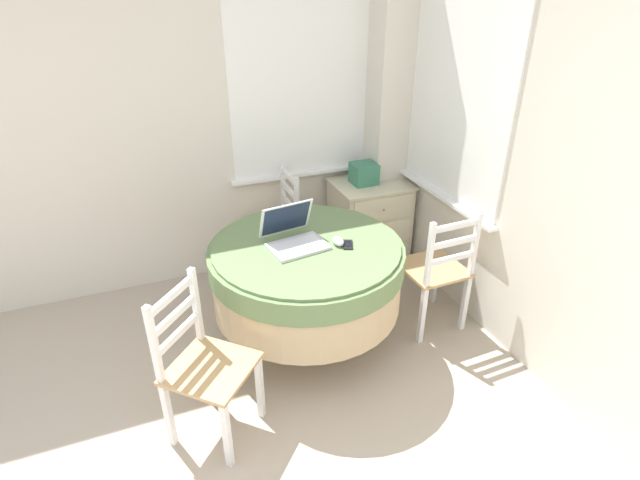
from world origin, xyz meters
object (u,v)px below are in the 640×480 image
(round_dining_table, at_px, (307,271))
(laptop, at_px, (294,236))
(corner_cabinet, at_px, (369,222))
(dining_chair_near_right_window, at_px, (436,271))
(dining_chair_near_back_window, at_px, (275,227))
(computer_mouse, at_px, (338,241))
(cell_phone, at_px, (348,245))
(storage_box, at_px, (364,173))
(dining_chair_camera_near, at_px, (204,366))

(round_dining_table, relative_size, laptop, 3.17)
(corner_cabinet, bearing_deg, laptop, -139.09)
(dining_chair_near_right_window, bearing_deg, dining_chair_near_back_window, 128.57)
(computer_mouse, relative_size, cell_phone, 0.76)
(round_dining_table, distance_m, dining_chair_near_back_window, 0.89)
(dining_chair_near_back_window, height_order, dining_chair_near_right_window, same)
(storage_box, bearing_deg, laptop, -136.48)
(computer_mouse, bearing_deg, dining_chair_near_back_window, 97.47)
(round_dining_table, distance_m, corner_cabinet, 1.24)
(computer_mouse, relative_size, dining_chair_camera_near, 0.11)
(dining_chair_near_right_window, xyz_separation_m, corner_cabinet, (-0.00, 1.00, -0.09))
(dining_chair_near_back_window, xyz_separation_m, storage_box, (0.76, -0.01, 0.34))
(round_dining_table, bearing_deg, dining_chair_camera_near, -146.78)
(computer_mouse, height_order, dining_chair_near_right_window, dining_chair_near_right_window)
(dining_chair_near_back_window, distance_m, corner_cabinet, 0.82)
(corner_cabinet, bearing_deg, dining_chair_near_right_window, -89.76)
(dining_chair_near_back_window, distance_m, storage_box, 0.83)
(round_dining_table, xyz_separation_m, computer_mouse, (0.18, -0.07, 0.21))
(round_dining_table, distance_m, dining_chair_camera_near, 0.90)
(dining_chair_near_right_window, bearing_deg, cell_phone, 175.98)
(computer_mouse, xyz_separation_m, dining_chair_near_right_window, (0.70, -0.07, -0.33))
(round_dining_table, bearing_deg, dining_chair_near_back_window, 86.39)
(dining_chair_near_back_window, bearing_deg, dining_chair_camera_near, -120.33)
(computer_mouse, bearing_deg, cell_phone, -29.06)
(round_dining_table, relative_size, computer_mouse, 12.72)
(dining_chair_camera_near, relative_size, storage_box, 4.65)
(cell_phone, bearing_deg, storage_box, 59.20)
(laptop, relative_size, dining_chair_camera_near, 0.42)
(computer_mouse, bearing_deg, laptop, 156.15)
(round_dining_table, distance_m, dining_chair_near_right_window, 0.90)
(computer_mouse, height_order, cell_phone, computer_mouse)
(round_dining_table, xyz_separation_m, dining_chair_camera_near, (-0.74, -0.49, -0.12))
(corner_cabinet, bearing_deg, dining_chair_camera_near, -140.40)
(dining_chair_camera_near, bearing_deg, cell_phone, 21.46)
(round_dining_table, height_order, dining_chair_near_back_window, dining_chair_near_back_window)
(dining_chair_near_right_window, relative_size, dining_chair_camera_near, 1.00)
(dining_chair_camera_near, relative_size, corner_cabinet, 1.29)
(laptop, xyz_separation_m, dining_chair_camera_near, (-0.68, -0.52, -0.36))
(computer_mouse, bearing_deg, round_dining_table, 157.62)
(round_dining_table, distance_m, storage_box, 1.22)
(round_dining_table, height_order, dining_chair_near_right_window, dining_chair_near_right_window)
(cell_phone, distance_m, dining_chair_near_right_window, 0.72)
(cell_phone, distance_m, dining_chair_near_back_window, 1.05)
(corner_cabinet, bearing_deg, dining_chair_near_back_window, 177.85)
(laptop, xyz_separation_m, computer_mouse, (0.25, -0.11, -0.03))
(cell_phone, xyz_separation_m, storage_box, (0.58, 0.98, 0.03))
(cell_phone, relative_size, storage_box, 0.65)
(cell_phone, xyz_separation_m, dining_chair_camera_near, (-0.98, -0.38, -0.31))
(cell_phone, bearing_deg, round_dining_table, 156.06)
(laptop, height_order, dining_chair_near_back_window, laptop)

